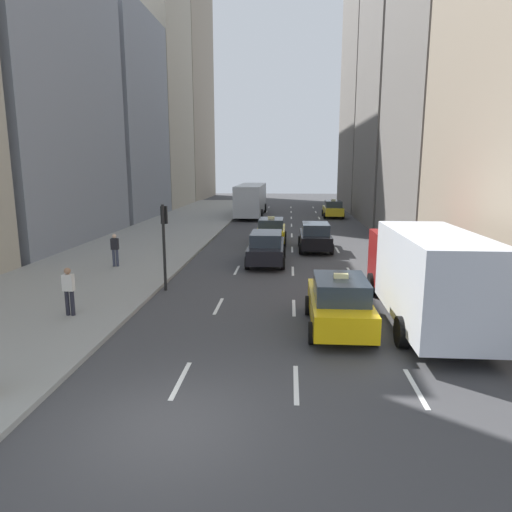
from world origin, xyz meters
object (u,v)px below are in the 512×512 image
Objects in this scene: city_bus at (251,199)px; traffic_light_pole at (164,233)px; taxi_lead at (271,231)px; sedan_silver_behind at (266,247)px; taxi_third at (339,303)px; box_truck at (424,273)px; pedestrian_mid_block at (69,289)px; sedan_black_near at (315,236)px; pedestrian_far_walking at (115,248)px; taxi_second at (333,209)px.

traffic_light_pole is at bearing -92.21° from city_bus.
sedan_silver_behind is (-0.00, -6.31, -0.00)m from taxi_lead.
taxi_lead is 12.63m from traffic_light_pole.
taxi_third is 3.04m from box_truck.
city_bus is 33.65m from pedestrian_mid_block.
box_truck is at bearing -77.95° from sedan_black_near.
pedestrian_far_walking is at bearing -165.78° from sedan_silver_behind.
city_bus is 34.00m from box_truck.
pedestrian_far_walking is at bearing -118.04° from taxi_second.
taxi_second is at bearing -7.96° from city_bus.
taxi_second is 0.38× the size of city_bus.
taxi_second is (5.60, 16.43, 0.00)m from taxi_lead.
box_truck is 5.09× the size of pedestrian_far_walking.
city_bus is 1.38× the size of box_truck.
taxi_lead is 11.15m from pedestrian_far_walking.
taxi_second is 2.67× the size of pedestrian_far_walking.
pedestrian_far_walking reaches higher than sedan_black_near.
pedestrian_mid_block is (-3.36, -33.48, -0.72)m from city_bus.
pedestrian_mid_block is (-8.98, -13.66, 0.19)m from sedan_black_near.
city_bus is 3.22× the size of traffic_light_pole.
sedan_black_near is at bearing 55.66° from sedan_silver_behind.
taxi_second is at bearing 90.00° from box_truck.
pedestrian_mid_block is at bearing -110.03° from taxi_second.
sedan_silver_behind is at bearing -83.29° from city_bus.
traffic_light_pole reaches higher than sedan_silver_behind.
pedestrian_far_walking is 0.46× the size of traffic_light_pole.
box_truck is 2.33× the size of traffic_light_pole.
box_truck is (5.60, -15.33, 0.83)m from taxi_lead.
taxi_third reaches higher than sedan_black_near.
box_truck is 10.17m from traffic_light_pole.
traffic_light_pole reaches higher than sedan_black_near.
city_bus reaches higher than pedestrian_far_walking.
taxi_third is at bearing -37.58° from pedestrian_far_walking.
pedestrian_far_walking is (-7.53, -8.22, 0.19)m from taxi_lead.
traffic_light_pole is (-3.95, -5.59, 1.53)m from sedan_silver_behind.
city_bus is at bearing 99.43° from taxi_third.
sedan_black_near is (0.00, 13.96, -0.01)m from taxi_third.
sedan_silver_behind is at bearing 121.84° from box_truck.
taxi_lead is 1.22× the size of traffic_light_pole.
pedestrian_far_walking is at bearing 100.06° from pedestrian_mid_block.
sedan_black_near is (-2.80, -18.65, -0.01)m from taxi_second.
taxi_second is 2.67× the size of pedestrian_mid_block.
taxi_lead is 0.96× the size of sedan_black_near.
box_truck is (8.41, -32.94, -0.08)m from city_bus.
city_bus is at bearing 84.26° from pedestrian_mid_block.
pedestrian_far_walking is at bearing 142.42° from taxi_third.
pedestrian_far_walking is (-13.13, 7.11, -0.64)m from box_truck.
sedan_silver_behind is (-2.80, 9.86, -0.00)m from taxi_third.
pedestrian_mid_block is (-11.78, -32.30, 0.19)m from taxi_second.
sedan_black_near is (2.80, -2.21, -0.01)m from taxi_lead.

